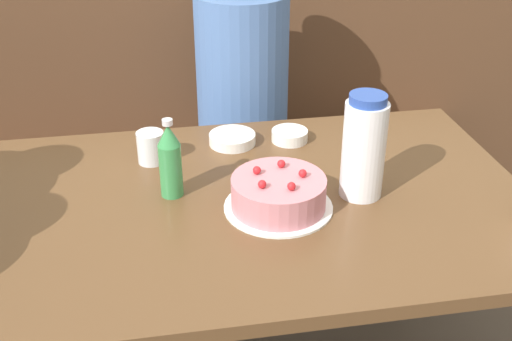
{
  "coord_description": "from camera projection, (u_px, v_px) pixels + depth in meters",
  "views": [
    {
      "loc": [
        -0.22,
        -1.34,
        1.56
      ],
      "look_at": [
        0.02,
        0.05,
        0.78
      ],
      "focal_mm": 45.0,
      "sensor_mm": 36.0,
      "label": 1
    }
  ],
  "objects": [
    {
      "name": "water_pitcher",
      "position": [
        364.0,
        147.0,
        1.55
      ],
      "size": [
        0.11,
        0.11,
        0.27
      ],
      "color": "white",
      "rests_on": "dining_table"
    },
    {
      "name": "bench_seat",
      "position": [
        216.0,
        202.0,
        2.56
      ],
      "size": [
        2.06,
        0.38,
        0.43
      ],
      "color": "#56331E",
      "rests_on": "ground_plane"
    },
    {
      "name": "bowl_soup_white",
      "position": [
        234.0,
        139.0,
        1.86
      ],
      "size": [
        0.13,
        0.13,
        0.03
      ],
      "color": "white",
      "rests_on": "dining_table"
    },
    {
      "name": "person_teal_shirt",
      "position": [
        243.0,
        125.0,
        2.28
      ],
      "size": [
        0.32,
        0.34,
        1.26
      ],
      "rotation": [
        0.0,
        0.0,
        -1.57
      ],
      "color": "#33333D",
      "rests_on": "ground_plane"
    },
    {
      "name": "bowl_rice_small",
      "position": [
        290.0,
        136.0,
        1.87
      ],
      "size": [
        0.11,
        0.11,
        0.03
      ],
      "color": "white",
      "rests_on": "dining_table"
    },
    {
      "name": "birthday_cake",
      "position": [
        279.0,
        194.0,
        1.54
      ],
      "size": [
        0.26,
        0.26,
        0.1
      ],
      "color": "white",
      "rests_on": "dining_table"
    },
    {
      "name": "soju_bottle",
      "position": [
        170.0,
        160.0,
        1.57
      ],
      "size": [
        0.06,
        0.06,
        0.21
      ],
      "color": "#388E4C",
      "rests_on": "dining_table"
    },
    {
      "name": "dining_table",
      "position": [
        250.0,
        227.0,
        1.64
      ],
      "size": [
        1.41,
        0.9,
        0.73
      ],
      "color": "brown",
      "rests_on": "ground_plane"
    },
    {
      "name": "glass_tumbler_short",
      "position": [
        151.0,
        147.0,
        1.75
      ],
      "size": [
        0.07,
        0.07,
        0.09
      ],
      "color": "silver",
      "rests_on": "dining_table"
    }
  ]
}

